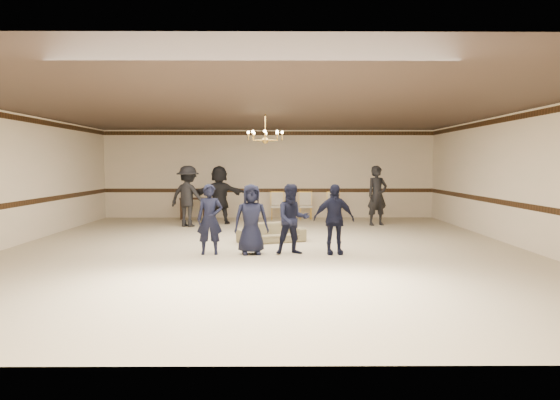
{
  "coord_description": "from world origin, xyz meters",
  "views": [
    {
      "loc": [
        0.28,
        -11.91,
        1.97
      ],
      "look_at": [
        0.36,
        -0.5,
        1.17
      ],
      "focal_mm": 33.19,
      "sensor_mm": 36.0,
      "label": 1
    }
  ],
  "objects": [
    {
      "name": "console_table",
      "position": [
        -2.7,
        6.44,
        0.38
      ],
      "size": [
        0.92,
        0.41,
        0.76
      ],
      "primitive_type": "cube",
      "rotation": [
        0.0,
        0.0,
        0.03
      ],
      "color": "#331D11",
      "rests_on": "floor"
    },
    {
      "name": "boy_b",
      "position": [
        -0.27,
        -0.73,
        0.77
      ],
      "size": [
        0.82,
        0.6,
        1.53
      ],
      "primitive_type": "imported",
      "rotation": [
        0.0,
        0.0,
        0.16
      ],
      "color": "black",
      "rests_on": "floor"
    },
    {
      "name": "boy_a",
      "position": [
        -1.17,
        -0.73,
        0.77
      ],
      "size": [
        0.58,
        0.4,
        1.53
      ],
      "primitive_type": "imported",
      "rotation": [
        0.0,
        0.0,
        0.06
      ],
      "color": "black",
      "rests_on": "floor"
    },
    {
      "name": "boy_c",
      "position": [
        0.63,
        -0.73,
        0.77
      ],
      "size": [
        0.84,
        0.7,
        1.53
      ],
      "primitive_type": "imported",
      "rotation": [
        0.0,
        0.0,
        0.18
      ],
      "color": "black",
      "rests_on": "floor"
    },
    {
      "name": "chandelier",
      "position": [
        0.0,
        1.0,
        2.88
      ],
      "size": [
        0.94,
        0.94,
        0.89
      ],
      "primitive_type": null,
      "color": "#B28939",
      "rests_on": "ceiling"
    },
    {
      "name": "banquet_chair_right",
      "position": [
        2.3,
        6.24,
        0.48
      ],
      "size": [
        0.49,
        0.49,
        0.96
      ],
      "primitive_type": null,
      "rotation": [
        0.0,
        0.0,
        -0.06
      ],
      "color": "beige",
      "rests_on": "floor"
    },
    {
      "name": "boy_d",
      "position": [
        1.53,
        -0.73,
        0.77
      ],
      "size": [
        0.93,
        0.46,
        1.53
      ],
      "primitive_type": "imported",
      "rotation": [
        0.0,
        0.0,
        0.1
      ],
      "color": "black",
      "rests_on": "floor"
    },
    {
      "name": "adult_left",
      "position": [
        -2.5,
        4.28,
        0.96
      ],
      "size": [
        1.41,
        1.13,
        1.91
      ],
      "primitive_type": "imported",
      "rotation": [
        0.0,
        0.0,
        2.75
      ],
      "color": "black",
      "rests_on": "floor"
    },
    {
      "name": "adult_mid",
      "position": [
        -1.6,
        4.98,
        0.96
      ],
      "size": [
        1.84,
        0.86,
        1.91
      ],
      "primitive_type": "imported",
      "rotation": [
        0.0,
        0.0,
        3.31
      ],
      "color": "black",
      "rests_on": "floor"
    },
    {
      "name": "banquet_chair_mid",
      "position": [
        1.3,
        6.24,
        0.48
      ],
      "size": [
        0.48,
        0.48,
        0.96
      ],
      "primitive_type": null,
      "rotation": [
        0.0,
        0.0,
        0.04
      ],
      "color": "beige",
      "rests_on": "floor"
    },
    {
      "name": "crown_molding",
      "position": [
        0.0,
        6.99,
        3.08
      ],
      "size": [
        12.0,
        0.02,
        0.14
      ],
      "primitive_type": "cube",
      "color": "#331E0F",
      "rests_on": "wall_back"
    },
    {
      "name": "banquet_chair_left",
      "position": [
        0.3,
        6.24,
        0.48
      ],
      "size": [
        0.47,
        0.47,
        0.96
      ],
      "primitive_type": null,
      "rotation": [
        0.0,
        0.0,
        0.0
      ],
      "color": "beige",
      "rests_on": "floor"
    },
    {
      "name": "chair_rail",
      "position": [
        0.0,
        6.99,
        1.0
      ],
      "size": [
        12.0,
        0.02,
        0.14
      ],
      "primitive_type": "cube",
      "color": "#331E0F",
      "rests_on": "wall_back"
    },
    {
      "name": "settee",
      "position": [
        0.15,
        1.01,
        0.24
      ],
      "size": [
        1.79,
        1.24,
        0.49
      ],
      "primitive_type": "imported",
      "rotation": [
        0.0,
        0.0,
        0.4
      ],
      "color": "brown",
      "rests_on": "floor"
    },
    {
      "name": "room",
      "position": [
        0.0,
        0.0,
        1.6
      ],
      "size": [
        12.01,
        14.01,
        3.21
      ],
      "color": "#BEB492",
      "rests_on": "ground"
    },
    {
      "name": "adult_right",
      "position": [
        3.5,
        4.58,
        0.96
      ],
      "size": [
        0.81,
        0.67,
        1.91
      ],
      "primitive_type": "imported",
      "rotation": [
        0.0,
        0.0,
        0.36
      ],
      "color": "black",
      "rests_on": "floor"
    }
  ]
}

